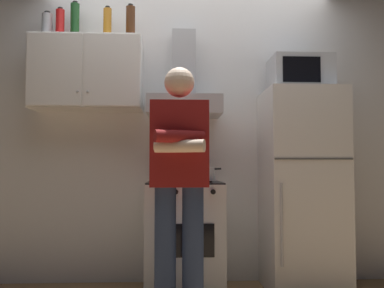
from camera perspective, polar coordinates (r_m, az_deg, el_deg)
The scene contains 13 objects.
back_wall_tiled at distance 3.76m, azimuth -0.41°, elevation 2.55°, with size 4.80×0.10×2.70m, color white.
upper_cabinet at distance 3.67m, azimuth -13.83°, elevation 9.11°, with size 0.90×0.37×0.60m.
stove_oven at distance 3.44m, azimuth -1.04°, elevation -12.26°, with size 0.60×0.62×0.87m.
range_hood at distance 3.57m, azimuth -1.08°, elevation 6.86°, with size 0.60×0.44×0.75m.
refrigerator at distance 3.55m, azimuth 14.55°, elevation -5.90°, with size 0.60×0.62×1.60m.
microwave at distance 3.65m, azimuth 14.26°, elevation 9.03°, with size 0.48×0.37×0.28m.
person_standing at distance 2.79m, azimuth -1.73°, elevation -4.72°, with size 0.38×0.33×1.64m.
cooking_pot at distance 3.28m, azimuth 1.30°, elevation -3.99°, with size 0.30×0.20×0.11m.
bottle_liquor_amber at distance 3.77m, azimuth -11.28°, elevation 15.57°, with size 0.07×0.07×0.28m.
bottle_canister_steel at distance 3.90m, azimuth -18.86°, elevation 14.72°, with size 0.09×0.09×0.24m.
bottle_soda_red at distance 3.85m, azimuth -17.28°, elevation 15.13°, with size 0.07×0.07×0.26m.
bottle_wine_green at distance 3.85m, azimuth -15.44°, elevation 15.59°, with size 0.07×0.07×0.33m.
bottle_rum_dark at distance 3.70m, azimuth -8.25°, elevation 15.91°, with size 0.08×0.08×0.28m.
Camera 1 is at (-0.14, -3.14, 0.98)m, focal length 39.77 mm.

